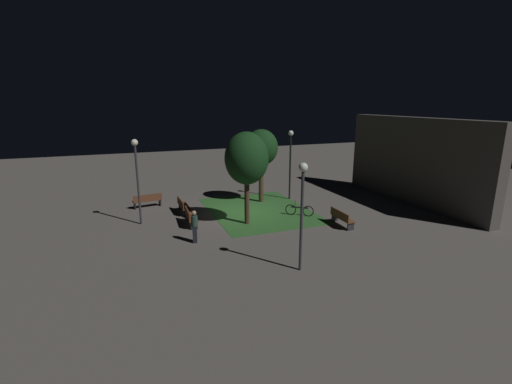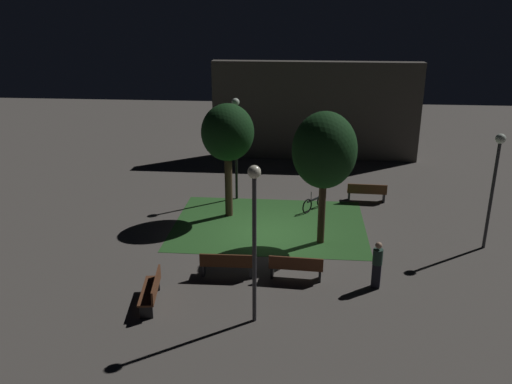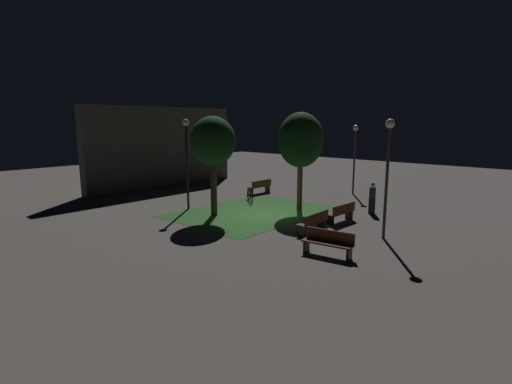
{
  "view_description": "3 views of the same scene",
  "coord_description": "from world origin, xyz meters",
  "px_view_note": "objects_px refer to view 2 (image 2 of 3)",
  "views": [
    {
      "loc": [
        19.98,
        -7.04,
        6.66
      ],
      "look_at": [
        -0.35,
        0.84,
        1.12
      ],
      "focal_mm": 25.08,
      "sensor_mm": 36.0,
      "label": 1
    },
    {
      "loc": [
        1.24,
        -19.34,
        8.72
      ],
      "look_at": [
        -0.56,
        0.55,
        1.56
      ],
      "focal_mm": 36.95,
      "sensor_mm": 36.0,
      "label": 2
    },
    {
      "loc": [
        -14.61,
        -12.26,
        4.6
      ],
      "look_at": [
        0.1,
        0.72,
        1.05
      ],
      "focal_mm": 27.19,
      "sensor_mm": 36.0,
      "label": 3
    }
  ],
  "objects_px": {
    "tree_near_wall": "(324,151)",
    "tree_lawn_side": "(228,134)",
    "bench_near_trees": "(152,290)",
    "bench_by_lamp": "(227,264)",
    "pedestrian": "(377,264)",
    "bench_back_row": "(367,192)",
    "bench_front_left": "(296,266)",
    "lamp_post_plaza_east": "(254,219)",
    "lamp_post_near_wall": "(495,172)",
    "bicycle": "(314,203)",
    "lamp_post_path_center": "(236,132)"
  },
  "relations": [
    {
      "from": "bench_by_lamp",
      "to": "pedestrian",
      "type": "height_order",
      "value": "pedestrian"
    },
    {
      "from": "lamp_post_plaza_east",
      "to": "bench_back_row",
      "type": "bearing_deg",
      "value": 67.26
    },
    {
      "from": "bicycle",
      "to": "pedestrian",
      "type": "distance_m",
      "value": 6.97
    },
    {
      "from": "pedestrian",
      "to": "bench_near_trees",
      "type": "bearing_deg",
      "value": -166.82
    },
    {
      "from": "lamp_post_near_wall",
      "to": "lamp_post_path_center",
      "type": "bearing_deg",
      "value": 155.89
    },
    {
      "from": "bench_by_lamp",
      "to": "bench_near_trees",
      "type": "xyz_separation_m",
      "value": [
        -2.04,
        -1.92,
        0.0
      ]
    },
    {
      "from": "bench_near_trees",
      "to": "pedestrian",
      "type": "relative_size",
      "value": 1.15
    },
    {
      "from": "bench_front_left",
      "to": "lamp_post_near_wall",
      "type": "bearing_deg",
      "value": 23.63
    },
    {
      "from": "lamp_post_plaza_east",
      "to": "bicycle",
      "type": "height_order",
      "value": "lamp_post_plaza_east"
    },
    {
      "from": "bench_near_trees",
      "to": "lamp_post_path_center",
      "type": "xyz_separation_m",
      "value": [
        1.42,
        9.47,
        2.74
      ]
    },
    {
      "from": "lamp_post_near_wall",
      "to": "pedestrian",
      "type": "distance_m",
      "value": 5.99
    },
    {
      "from": "bench_by_lamp",
      "to": "tree_lawn_side",
      "type": "relative_size",
      "value": 0.37
    },
    {
      "from": "lamp_post_near_wall",
      "to": "pedestrian",
      "type": "height_order",
      "value": "lamp_post_near_wall"
    },
    {
      "from": "bench_by_lamp",
      "to": "bench_back_row",
      "type": "distance_m",
      "value": 9.45
    },
    {
      "from": "lamp_post_plaza_east",
      "to": "lamp_post_near_wall",
      "type": "height_order",
      "value": "lamp_post_plaza_east"
    },
    {
      "from": "pedestrian",
      "to": "bench_by_lamp",
      "type": "bearing_deg",
      "value": 176.65
    },
    {
      "from": "tree_near_wall",
      "to": "tree_lawn_side",
      "type": "bearing_deg",
      "value": 148.16
    },
    {
      "from": "bench_near_trees",
      "to": "lamp_post_near_wall",
      "type": "relative_size",
      "value": 0.42
    },
    {
      "from": "lamp_post_path_center",
      "to": "bench_front_left",
      "type": "bearing_deg",
      "value": -68.75
    },
    {
      "from": "lamp_post_plaza_east",
      "to": "bench_by_lamp",
      "type": "bearing_deg",
      "value": 114.64
    },
    {
      "from": "bench_by_lamp",
      "to": "bench_back_row",
      "type": "xyz_separation_m",
      "value": [
        5.47,
        7.71,
        0.0
      ]
    },
    {
      "from": "lamp_post_near_wall",
      "to": "pedestrian",
      "type": "relative_size",
      "value": 2.74
    },
    {
      "from": "bench_by_lamp",
      "to": "bench_near_trees",
      "type": "relative_size",
      "value": 0.98
    },
    {
      "from": "pedestrian",
      "to": "lamp_post_near_wall",
      "type": "bearing_deg",
      "value": 37.15
    },
    {
      "from": "lamp_post_near_wall",
      "to": "tree_near_wall",
      "type": "bearing_deg",
      "value": -179.3
    },
    {
      "from": "tree_near_wall",
      "to": "bicycle",
      "type": "xyz_separation_m",
      "value": [
        -0.19,
        3.4,
        -3.32
      ]
    },
    {
      "from": "bench_front_left",
      "to": "pedestrian",
      "type": "relative_size",
      "value": 1.13
    },
    {
      "from": "bench_front_left",
      "to": "lamp_post_plaza_east",
      "type": "xyz_separation_m",
      "value": [
        -1.15,
        -2.55,
        2.71
      ]
    },
    {
      "from": "bench_front_left",
      "to": "pedestrian",
      "type": "xyz_separation_m",
      "value": [
        2.6,
        -0.29,
        0.37
      ]
    },
    {
      "from": "bench_by_lamp",
      "to": "lamp_post_near_wall",
      "type": "relative_size",
      "value": 0.41
    },
    {
      "from": "bench_back_row",
      "to": "lamp_post_path_center",
      "type": "bearing_deg",
      "value": -178.51
    },
    {
      "from": "bench_back_row",
      "to": "bicycle",
      "type": "xyz_separation_m",
      "value": [
        -2.44,
        -1.3,
        -0.14
      ]
    },
    {
      "from": "bench_near_trees",
      "to": "lamp_post_plaza_east",
      "type": "distance_m",
      "value": 4.25
    },
    {
      "from": "bench_near_trees",
      "to": "pedestrian",
      "type": "distance_m",
      "value": 7.15
    },
    {
      "from": "tree_near_wall",
      "to": "lamp_post_near_wall",
      "type": "relative_size",
      "value": 1.16
    },
    {
      "from": "bench_back_row",
      "to": "lamp_post_plaza_east",
      "type": "relative_size",
      "value": 0.38
    },
    {
      "from": "lamp_post_path_center",
      "to": "lamp_post_near_wall",
      "type": "height_order",
      "value": "lamp_post_path_center"
    },
    {
      "from": "bench_front_left",
      "to": "tree_near_wall",
      "type": "xyz_separation_m",
      "value": [
        0.9,
        3.01,
        3.18
      ]
    },
    {
      "from": "tree_lawn_side",
      "to": "lamp_post_plaza_east",
      "type": "distance_m",
      "value": 8.2
    },
    {
      "from": "pedestrian",
      "to": "bicycle",
      "type": "bearing_deg",
      "value": 105.77
    },
    {
      "from": "tree_lawn_side",
      "to": "lamp_post_plaza_east",
      "type": "height_order",
      "value": "tree_lawn_side"
    },
    {
      "from": "bench_near_trees",
      "to": "bench_back_row",
      "type": "bearing_deg",
      "value": 52.06
    },
    {
      "from": "bench_back_row",
      "to": "tree_near_wall",
      "type": "bearing_deg",
      "value": -115.55
    },
    {
      "from": "tree_lawn_side",
      "to": "bench_back_row",
      "type": "bearing_deg",
      "value": 20.3
    },
    {
      "from": "bench_by_lamp",
      "to": "bench_front_left",
      "type": "height_order",
      "value": "same"
    },
    {
      "from": "bench_near_trees",
      "to": "bench_by_lamp",
      "type": "bearing_deg",
      "value": 43.25
    },
    {
      "from": "tree_lawn_side",
      "to": "lamp_post_near_wall",
      "type": "bearing_deg",
      "value": -13.16
    },
    {
      "from": "bench_by_lamp",
      "to": "lamp_post_path_center",
      "type": "relative_size",
      "value": 0.38
    },
    {
      "from": "tree_lawn_side",
      "to": "bicycle",
      "type": "relative_size",
      "value": 3.5
    },
    {
      "from": "bench_by_lamp",
      "to": "bench_front_left",
      "type": "xyz_separation_m",
      "value": [
        2.32,
        0.0,
        0.0
      ]
    }
  ]
}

